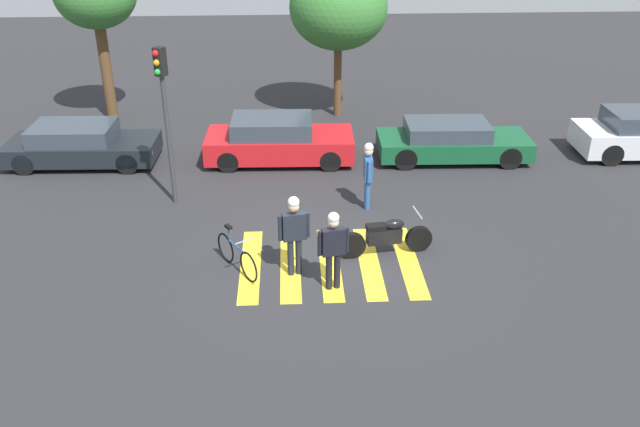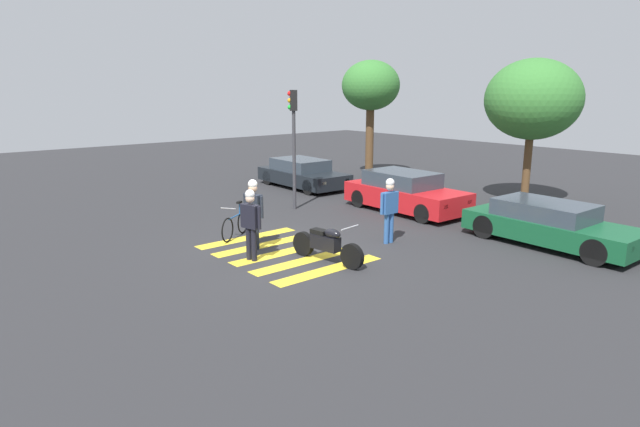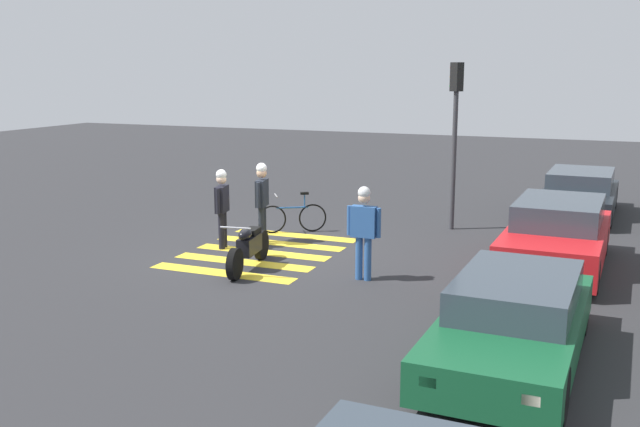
# 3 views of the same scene
# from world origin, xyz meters

# --- Properties ---
(ground_plane) EXTENTS (60.00, 60.00, 0.00)m
(ground_plane) POSITION_xyz_m (0.00, 0.00, 0.00)
(ground_plane) COLOR #2B2B2D
(police_motorcycle) EXTENTS (2.22, 0.64, 1.03)m
(police_motorcycle) POSITION_xyz_m (1.31, 0.35, 0.45)
(police_motorcycle) COLOR black
(police_motorcycle) RESTS_ON ground_plane
(leaning_bicycle) EXTENTS (0.97, 1.46, 1.01)m
(leaning_bicycle) POSITION_xyz_m (-2.08, -0.21, 0.39)
(leaning_bicycle) COLOR black
(leaning_bicycle) RESTS_ON ground_plane
(officer_on_foot) EXTENTS (0.69, 0.30, 1.89)m
(officer_on_foot) POSITION_xyz_m (-0.80, -0.40, 1.11)
(officer_on_foot) COLOR #1E232D
(officer_on_foot) RESTS_ON ground_plane
(officer_by_motorcycle) EXTENTS (0.67, 0.30, 1.81)m
(officer_by_motorcycle) POSITION_xyz_m (0.00, -1.01, 1.05)
(officer_by_motorcycle) COLOR black
(officer_by_motorcycle) RESTS_ON ground_plane
(pedestrian_bystander) EXTENTS (0.24, 0.69, 1.83)m
(pedestrian_bystander) POSITION_xyz_m (1.16, 2.77, 1.07)
(pedestrian_bystander) COLOR #2D5999
(pedestrian_bystander) RESTS_ON ground_plane
(crosswalk_stripes) EXTENTS (4.05, 3.15, 0.01)m
(crosswalk_stripes) POSITION_xyz_m (0.00, 0.00, 0.00)
(crosswalk_stripes) COLOR yellow
(crosswalk_stripes) RESTS_ON ground_plane
(car_black_suv) EXTENTS (4.50, 2.00, 1.22)m
(car_black_suv) POSITION_xyz_m (-7.18, 6.25, 0.59)
(car_black_suv) COLOR black
(car_black_suv) RESTS_ON ground_plane
(car_red_convertible) EXTENTS (4.50, 1.98, 1.39)m
(car_red_convertible) POSITION_xyz_m (-1.20, 6.13, 0.67)
(car_red_convertible) COLOR black
(car_red_convertible) RESTS_ON ground_plane
(car_green_compact) EXTENTS (4.65, 1.90, 1.20)m
(car_green_compact) POSITION_xyz_m (4.12, 5.99, 0.59)
(car_green_compact) COLOR black
(car_green_compact) RESTS_ON ground_plane
(traffic_light_pole) EXTENTS (0.33, 0.36, 4.17)m
(traffic_light_pole) POSITION_xyz_m (-3.97, 3.36, 2.80)
(traffic_light_pole) COLOR #38383D
(traffic_light_pole) RESTS_ON ground_plane
(street_tree_mid) EXTENTS (3.37, 3.37, 5.27)m
(street_tree_mid) POSITION_xyz_m (0.93, 10.38, 3.82)
(street_tree_mid) COLOR brown
(street_tree_mid) RESTS_ON ground_plane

